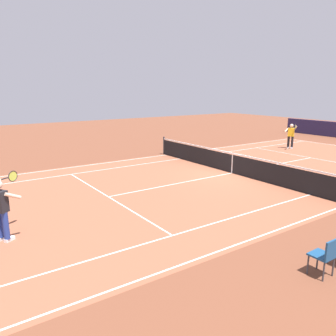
% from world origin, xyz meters
% --- Properties ---
extents(ground_plane, '(60.00, 60.00, 0.00)m').
position_xyz_m(ground_plane, '(0.00, 0.00, 0.00)').
color(ground_plane, brown).
extents(court_slab, '(24.20, 11.40, 0.00)m').
position_xyz_m(court_slab, '(0.00, 0.00, 0.00)').
color(court_slab, '#935138').
rests_on(court_slab, ground_plane).
extents(court_line_markings, '(23.85, 11.05, 0.01)m').
position_xyz_m(court_line_markings, '(0.00, 0.00, 0.00)').
color(court_line_markings, white).
rests_on(court_line_markings, ground_plane).
extents(tennis_net, '(0.10, 11.70, 1.08)m').
position_xyz_m(tennis_net, '(0.00, 0.00, 0.49)').
color(tennis_net, '#2D2D33').
rests_on(tennis_net, ground_plane).
extents(tennis_player_near, '(0.83, 1.03, 1.70)m').
position_xyz_m(tennis_player_near, '(10.21, 1.83, 0.93)').
color(tennis_player_near, navy).
rests_on(tennis_player_near, ground_plane).
extents(tennis_player_far, '(0.88, 0.99, 1.70)m').
position_xyz_m(tennis_player_far, '(-8.12, -2.66, 0.93)').
color(tennis_player_far, black).
rests_on(tennis_player_far, ground_plane).
extents(tennis_ball, '(0.07, 0.07, 0.07)m').
position_xyz_m(tennis_ball, '(-2.75, 2.12, 0.03)').
color(tennis_ball, '#CCE01E').
rests_on(tennis_ball, ground_plane).
extents(spectator_chair_4, '(0.44, 0.44, 0.88)m').
position_xyz_m(spectator_chair_4, '(4.94, 7.61, 0.52)').
color(spectator_chair_4, '#38383D').
rests_on(spectator_chair_4, ground_plane).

